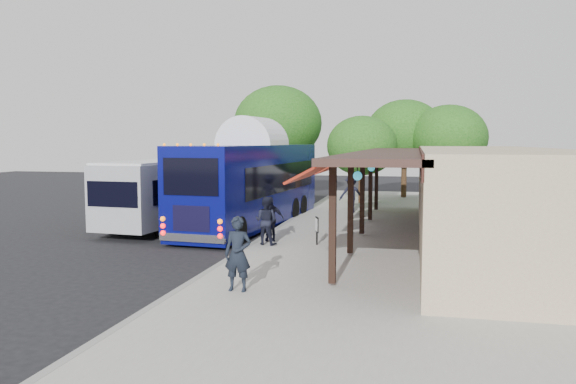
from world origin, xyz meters
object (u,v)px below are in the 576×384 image
Objects in this scene: ped_c at (271,219)px; ped_d at (351,194)px; city_bus at (183,188)px; sign_board at (317,226)px; ped_b at (266,221)px; coach_bus at (253,179)px; ped_a at (238,254)px.

ped_c is 9.47m from ped_d.
ped_d is (7.51, 4.50, -0.56)m from city_bus.
ped_d is at bearing 35.21° from city_bus.
city_bus is 5.90× the size of ped_d.
sign_board is at bearing 80.23° from ped_d.
ped_b is (5.57, -5.45, -0.66)m from city_bus.
city_bus is 6.57× the size of ped_b.
city_bus is at bearing -34.03° from ped_b.
ped_c is at bearing -36.30° from city_bus.
coach_bus is 6.21m from ped_d.
coach_bus is 1.10× the size of city_bus.
coach_bus is at bearing -58.48° from ped_b.
city_bus is 7.82m from ped_b.
ped_d is at bearing 68.40° from sign_board.
coach_bus is at bearing 107.23° from sign_board.
ped_b is at bearing -40.06° from city_bus.
city_bus reaches higher than sign_board.
coach_bus is 6.38m from sign_board.
coach_bus is 6.71× the size of ped_a.
sign_board is (0.83, 6.59, -0.25)m from ped_a.
ped_c is 1.83m from sign_board.
ped_c is (0.00, 0.67, -0.03)m from ped_b.
ped_a is (6.53, -11.68, -0.59)m from city_bus.
ped_a is 0.96× the size of ped_d.
coach_bus is 11.96m from ped_a.
ped_d is (3.99, 4.65, -1.01)m from coach_bus.
ped_d is at bearing -90.71° from ped_b.
ped_c is (5.57, -4.77, -0.69)m from city_bus.
ped_c is (-0.96, 6.91, -0.10)m from ped_a.
coach_bus is at bearing 103.97° from ped_a.
coach_bus is 5.78m from ped_b.
ped_a is 1.07× the size of ped_b.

